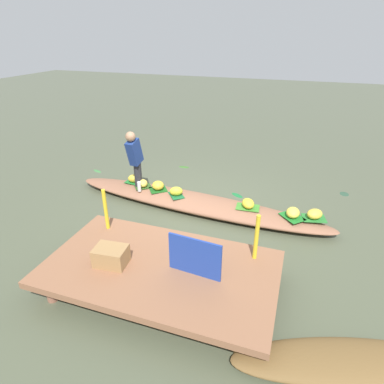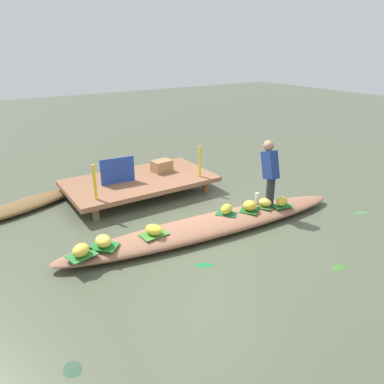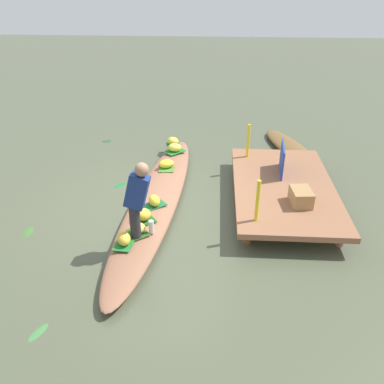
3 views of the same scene
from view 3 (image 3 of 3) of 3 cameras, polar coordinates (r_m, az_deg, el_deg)
canal_water at (r=7.37m, az=-5.09°, el=-1.94°), size 40.00×40.00×0.00m
dock_platform at (r=7.50m, az=12.89°, el=0.64°), size 3.20×1.80×0.36m
vendor_boat at (r=7.31m, az=-5.13°, el=-1.15°), size 5.58×1.30×0.24m
moored_boat at (r=9.76m, az=13.90°, el=6.09°), size 2.46×1.34×0.18m
leaf_mat_0 at (r=6.92m, az=-5.33°, el=-1.86°), size 0.43×0.44×0.01m
banana_bunch_0 at (r=6.88m, az=-5.36°, el=-1.22°), size 0.32×0.28×0.18m
leaf_mat_1 at (r=6.27m, az=-7.68°, el=-5.74°), size 0.42×0.41×0.01m
banana_bunch_1 at (r=6.22m, az=-7.73°, el=-5.14°), size 0.30×0.31×0.16m
leaf_mat_2 at (r=8.20m, az=-3.65°, el=3.51°), size 0.45×0.32×0.01m
banana_bunch_2 at (r=8.17m, az=-3.67°, el=4.03°), size 0.33×0.37×0.17m
leaf_mat_3 at (r=8.94m, az=-2.47°, el=5.82°), size 0.51×0.51×0.01m
banana_bunch_3 at (r=8.90m, az=-2.48°, el=6.34°), size 0.24×0.30×0.18m
leaf_mat_4 at (r=9.28m, az=-2.70°, el=6.75°), size 0.46×0.39×0.01m
banana_bunch_4 at (r=9.25m, az=-2.72°, el=7.25°), size 0.37×0.37×0.18m
leaf_mat_5 at (r=6.56m, az=-6.92°, el=-3.90°), size 0.47×0.47×0.01m
banana_bunch_5 at (r=6.51m, az=-6.97°, el=-3.20°), size 0.32×0.32×0.19m
leaf_mat_6 at (r=6.07m, az=-9.59°, el=-7.23°), size 0.41×0.30×0.01m
banana_bunch_6 at (r=6.02m, az=-9.66°, el=-6.56°), size 0.32×0.28×0.18m
vendor_person at (r=5.79m, az=-7.80°, el=-0.70°), size 0.21×0.42×1.25m
water_bottle at (r=6.19m, az=-5.79°, el=-4.93°), size 0.08×0.08×0.21m
market_banner at (r=7.79m, az=12.67°, el=4.57°), size 0.73×0.10×0.56m
railing_post_west at (r=8.33m, az=7.99°, el=7.22°), size 0.06×0.06×0.70m
railing_post_east at (r=6.18m, az=9.31°, el=-1.25°), size 0.06×0.06×0.70m
produce_crate at (r=6.88m, az=15.22°, el=-0.67°), size 0.47×0.36×0.26m
drifting_plant_0 at (r=10.30m, az=-12.03°, el=7.06°), size 0.21×0.24×0.01m
drifting_plant_1 at (r=7.17m, az=-22.21°, el=-5.23°), size 0.29×0.15×0.01m
drifting_plant_2 at (r=5.41m, az=-21.02°, el=-18.12°), size 0.32×0.22×0.01m
drifting_plant_3 at (r=8.14m, az=-10.16°, el=0.96°), size 0.33×0.28×0.01m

